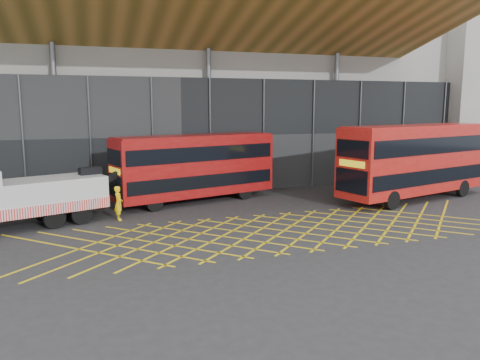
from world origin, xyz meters
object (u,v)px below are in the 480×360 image
object	(u,v)px
recovery_truck	(4,196)
bus_towed	(195,165)
worker	(119,203)
bus_second	(416,158)

from	to	relation	value
recovery_truck	bus_towed	distance (m)	11.18
recovery_truck	worker	size ratio (longest dim) A/B	5.65
bus_towed	worker	xyz separation A→B (m)	(-5.01, -3.45, -1.44)
worker	recovery_truck	bearing A→B (deg)	88.75
recovery_truck	bus_second	distance (m)	24.35
bus_towed	bus_second	world-z (taller)	bus_second
bus_towed	bus_second	size ratio (longest dim) A/B	0.88
worker	bus_second	bearing A→B (deg)	-96.95
bus_second	worker	size ratio (longest dim) A/B	6.57
recovery_truck	bus_second	bearing A→B (deg)	-19.95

